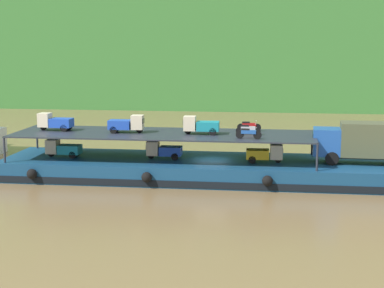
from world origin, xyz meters
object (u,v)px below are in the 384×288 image
at_px(mini_truck_upper_mid, 127,124).
at_px(motorcycle_upper_port, 248,133).
at_px(motorcycle_upper_centre, 248,129).
at_px(mini_truck_upper_stern, 55,122).
at_px(covered_lorry, 362,141).
at_px(mini_truck_lower_mid, 265,153).
at_px(mini_truck_upper_fore, 201,125).
at_px(mini_truck_lower_aft, 164,150).
at_px(cargo_barge, 212,169).
at_px(motorcycle_upper_stbd, 249,126).
at_px(mini_truck_lower_stern, 63,148).

bearing_deg(mini_truck_upper_mid, motorcycle_upper_port, -11.36).
bearing_deg(motorcycle_upper_centre, mini_truck_upper_stern, 178.57).
relative_size(covered_lorry, motorcycle_upper_centre, 4.17).
distance_m(mini_truck_upper_stern, motorcycle_upper_centre, 15.43).
height_order(mini_truck_lower_mid, mini_truck_upper_mid, mini_truck_upper_mid).
distance_m(mini_truck_upper_stern, mini_truck_upper_fore, 11.82).
height_order(mini_truck_lower_mid, mini_truck_upper_fore, mini_truck_upper_fore).
bearing_deg(mini_truck_lower_aft, cargo_barge, 1.06).
relative_size(mini_truck_lower_mid, motorcycle_upper_port, 1.47).
bearing_deg(mini_truck_upper_fore, mini_truck_upper_stern, 177.56).
height_order(mini_truck_upper_stern, mini_truck_upper_fore, same).
bearing_deg(motorcycle_upper_stbd, cargo_barge, -143.26).
distance_m(mini_truck_lower_mid, motorcycle_upper_port, 2.59).
xyz_separation_m(cargo_barge, motorcycle_upper_port, (2.87, -1.97, 3.18)).
relative_size(mini_truck_upper_stern, motorcycle_upper_centre, 1.47).
xyz_separation_m(covered_lorry, mini_truck_lower_stern, (-23.06, -0.37, -1.00)).
bearing_deg(motorcycle_upper_port, cargo_barge, 145.48).
height_order(motorcycle_upper_centre, motorcycle_upper_stbd, same).
bearing_deg(motorcycle_upper_centre, motorcycle_upper_port, -86.45).
distance_m(mini_truck_upper_stern, mini_truck_upper_mid, 6.03).
height_order(cargo_barge, covered_lorry, covered_lorry).
distance_m(covered_lorry, motorcycle_upper_centre, 8.55).
height_order(cargo_barge, motorcycle_upper_port, motorcycle_upper_port).
bearing_deg(mini_truck_upper_stern, motorcycle_upper_centre, -1.43).
distance_m(mini_truck_lower_aft, motorcycle_upper_stbd, 7.05).
relative_size(mini_truck_lower_aft, motorcycle_upper_port, 1.45).
bearing_deg(mini_truck_lower_stern, motorcycle_upper_stbd, 9.47).
height_order(mini_truck_lower_aft, mini_truck_lower_mid, same).
relative_size(covered_lorry, motorcycle_upper_stbd, 4.17).
relative_size(mini_truck_lower_stern, mini_truck_lower_aft, 1.01).
bearing_deg(motorcycle_upper_centre, mini_truck_lower_mid, -21.34).
relative_size(cargo_barge, motorcycle_upper_centre, 17.09).
bearing_deg(motorcycle_upper_port, mini_truck_upper_fore, 153.31).
bearing_deg(mini_truck_upper_mid, motorcycle_upper_stbd, 12.50).
distance_m(covered_lorry, mini_truck_lower_aft, 15.08).
xyz_separation_m(cargo_barge, covered_lorry, (11.26, -0.02, 2.44)).
bearing_deg(cargo_barge, mini_truck_upper_stern, 178.13).
xyz_separation_m(mini_truck_upper_mid, motorcycle_upper_port, (9.54, -1.92, -0.26)).
relative_size(mini_truck_upper_mid, mini_truck_upper_fore, 1.00).
height_order(mini_truck_upper_fore, motorcycle_upper_port, mini_truck_upper_fore).
height_order(covered_lorry, motorcycle_upper_centre, covered_lorry).
bearing_deg(cargo_barge, mini_truck_upper_mid, -179.54).
height_order(mini_truck_lower_stern, mini_truck_upper_stern, mini_truck_upper_stern).
bearing_deg(motorcycle_upper_centre, mini_truck_upper_mid, -179.50).
bearing_deg(mini_truck_upper_fore, motorcycle_upper_port, -26.69).
bearing_deg(mini_truck_upper_stern, mini_truck_upper_fore, -2.44).
height_order(mini_truck_lower_stern, motorcycle_upper_port, motorcycle_upper_port).
relative_size(cargo_barge, covered_lorry, 4.10).
distance_m(mini_truck_upper_fore, motorcycle_upper_centre, 3.63).
bearing_deg(motorcycle_upper_port, mini_truck_upper_mid, 168.64).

